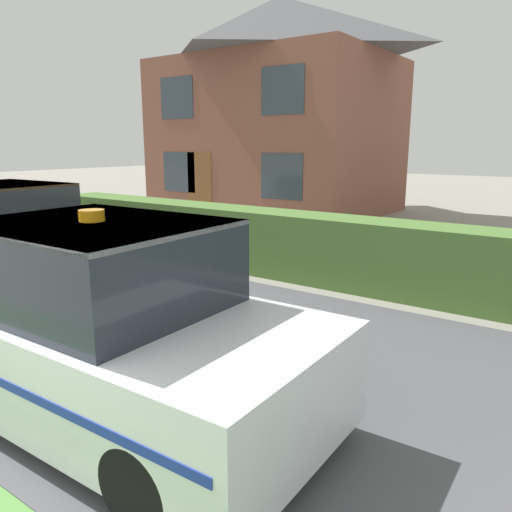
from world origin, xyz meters
The scene contains 5 objects.
road_strip centered at (0.00, 3.61, 0.01)m, with size 28.00×5.27×0.01m, color #4C4C51.
garden_hedge centered at (-0.14, 7.01, 0.57)m, with size 14.63×0.88×1.15m, color #4C7233.
police_car centered at (-0.18, 2.09, 0.80)m, with size 3.97×1.93×1.79m.
neighbour_car_far centered at (-5.43, 4.13, 0.78)m, with size 4.10×1.94×1.64m.
house_left centered at (-6.57, 14.52, 3.62)m, with size 7.68×6.05×7.09m.
Camera 1 is at (3.21, -0.45, 2.33)m, focal length 35.00 mm.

